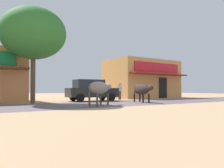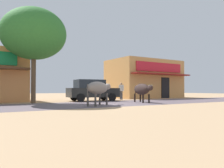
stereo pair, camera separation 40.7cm
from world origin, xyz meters
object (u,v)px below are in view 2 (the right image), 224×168
parked_hatchback_car (92,90)px  roadside_tree (34,34)px  cow_far_dark (142,89)px  cow_near_brown (98,88)px  pedestrian_by_shop (121,90)px

parked_hatchback_car → roadside_tree: bearing=-174.1°
roadside_tree → cow_far_dark: size_ratio=2.33×
cow_near_brown → pedestrian_by_shop: size_ratio=1.66×
roadside_tree → parked_hatchback_car: size_ratio=1.55×
roadside_tree → pedestrian_by_shop: (7.76, 1.16, -3.66)m
parked_hatchback_car → pedestrian_by_shop: bearing=12.1°
roadside_tree → cow_far_dark: bearing=-26.2°
cow_near_brown → cow_far_dark: 4.11m
roadside_tree → parked_hatchback_car: roadside_tree is taller
parked_hatchback_car → cow_near_brown: bearing=-113.3°
roadside_tree → pedestrian_by_shop: roadside_tree is taller
roadside_tree → cow_far_dark: roadside_tree is taller
roadside_tree → cow_far_dark: 8.10m
pedestrian_by_shop → cow_near_brown: bearing=-134.3°
parked_hatchback_car → cow_near_brown: (-2.02, -4.69, 0.12)m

